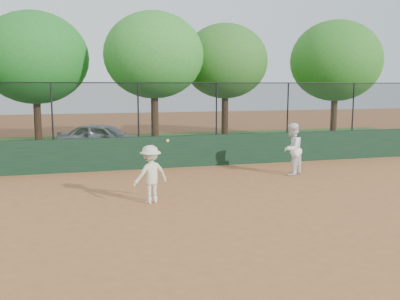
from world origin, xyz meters
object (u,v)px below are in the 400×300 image
object	(u,v)px
tree_2	(154,55)
tree_4	(336,61)
tree_1	(34,58)
player_second	(292,149)
tree_3	(225,61)
player_main	(151,174)
parked_car	(104,139)

from	to	relation	value
tree_2	tree_4	bearing A→B (deg)	1.71
tree_1	tree_4	xyz separation A→B (m)	(15.58, -1.30, 0.00)
tree_2	tree_1	bearing A→B (deg)	163.85
player_second	tree_3	distance (m)	9.48
player_main	tree_1	distance (m)	12.74
parked_car	tree_3	size ratio (longest dim) A/B	0.66
tree_2	tree_4	world-z (taller)	same
tree_3	tree_4	world-z (taller)	tree_4
player_main	tree_4	world-z (taller)	tree_4
tree_1	tree_3	size ratio (longest dim) A/B	1.05
parked_car	player_second	bearing A→B (deg)	-109.62
player_second	player_main	world-z (taller)	player_second
parked_car	tree_4	distance (m)	13.20
tree_2	tree_3	xyz separation A→B (m)	(3.99, 1.15, -0.18)
player_second	tree_3	bearing A→B (deg)	-131.75
tree_4	player_main	bearing A→B (deg)	-138.97
parked_car	tree_4	xyz separation A→B (m)	(12.59, 1.44, 3.68)
tree_1	tree_3	bearing A→B (deg)	-2.70
parked_car	player_second	xyz separation A→B (m)	(6.01, -6.53, 0.20)
player_main	tree_2	bearing A→B (deg)	79.67
tree_1	player_second	bearing A→B (deg)	-45.85
tree_4	parked_car	bearing A→B (deg)	-173.48
tree_1	player_main	bearing A→B (deg)	-72.41
parked_car	tree_2	bearing A→B (deg)	-38.00
parked_car	tree_1	world-z (taller)	tree_1
player_main	tree_4	xyz separation A→B (m)	(11.89, 10.35, 3.61)
player_second	tree_1	bearing A→B (deg)	-84.30
tree_1	parked_car	bearing A→B (deg)	-42.47
tree_3	tree_2	bearing A→B (deg)	-163.90
player_second	tree_2	bearing A→B (deg)	-104.06
tree_4	tree_1	bearing A→B (deg)	175.23
tree_2	parked_car	bearing A→B (deg)	-155.77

